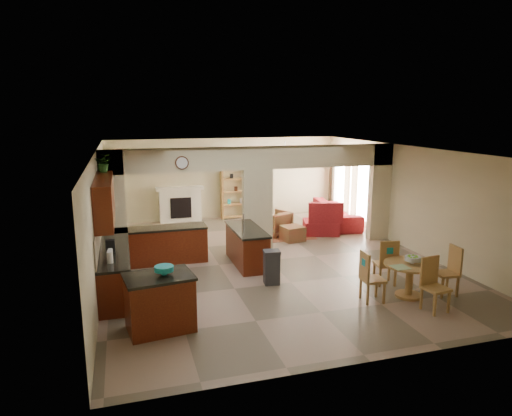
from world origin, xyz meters
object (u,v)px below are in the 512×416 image
object	(u,v)px
kitchen_island	(160,302)
sofa	(335,213)
dining_table	(410,274)
armchair	(275,223)

from	to	relation	value
kitchen_island	sofa	xyz separation A→B (m)	(6.25, 5.99, -0.11)
kitchen_island	dining_table	size ratio (longest dim) A/B	1.20
kitchen_island	armchair	size ratio (longest dim) A/B	1.54
sofa	kitchen_island	bearing A→B (deg)	142.38
dining_table	sofa	size ratio (longest dim) A/B	0.39
sofa	armchair	distance (m)	2.45
dining_table	kitchen_island	bearing A→B (deg)	-179.75
sofa	armchair	world-z (taller)	sofa
armchair	dining_table	bearing A→B (deg)	76.44
dining_table	armchair	world-z (taller)	armchair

